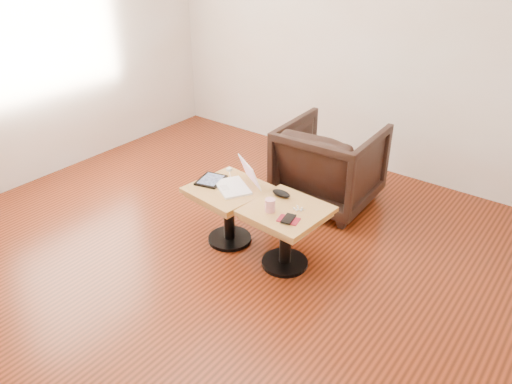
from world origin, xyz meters
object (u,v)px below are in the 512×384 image
Objects in this scene: striped_cup at (270,205)px; armchair at (330,165)px; side_table_right at (286,223)px; side_table_left at (229,201)px; laptop at (238,182)px.

striped_cup is 1.14m from armchair.
armchair is at bearing 106.48° from side_table_right.
armchair is at bearing 80.03° from side_table_left.
laptop is at bearing 160.78° from striped_cup.
side_table_left is at bearing 70.68° from armchair.
laptop is 0.43m from striped_cup.
side_table_left is 1.04× the size of side_table_right.
side_table_left and side_table_right have the same top height.
side_table_left is at bearing -107.20° from laptop.
side_table_right is at bearing 99.92° from armchair.
side_table_left is 6.28× the size of striped_cup.
armchair reaches higher than side_table_right.
side_table_right is 0.21m from striped_cup.
laptop reaches higher than side_table_left.
laptop is 4.34× the size of striped_cup.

